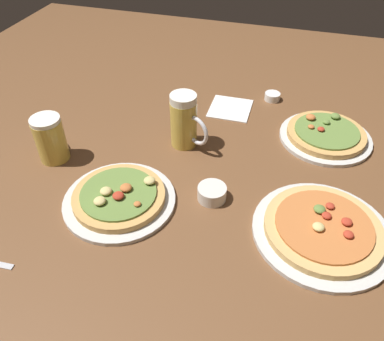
{
  "coord_description": "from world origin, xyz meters",
  "views": [
    {
      "loc": [
        0.23,
        -0.78,
        0.73
      ],
      "look_at": [
        0.0,
        0.0,
        0.02
      ],
      "focal_mm": 36.09,
      "sensor_mm": 36.0,
      "label": 1
    }
  ],
  "objects": [
    {
      "name": "beer_mug_dark",
      "position": [
        -0.06,
        0.14,
        0.08
      ],
      "size": [
        0.13,
        0.09,
        0.17
      ],
      "color": "gold",
      "rests_on": "ground_plane"
    },
    {
      "name": "ground_plane",
      "position": [
        0.0,
        0.0,
        -0.01
      ],
      "size": [
        2.4,
        2.4,
        0.03
      ],
      "primitive_type": "cube",
      "color": "brown"
    },
    {
      "name": "napkin_folded",
      "position": [
        0.03,
        0.38,
        0.0
      ],
      "size": [
        0.14,
        0.15,
        0.01
      ],
      "primitive_type": "cube",
      "rotation": [
        0.0,
        0.0,
        0.01
      ],
      "color": "white",
      "rests_on": "ground_plane"
    },
    {
      "name": "beer_mug_amber",
      "position": [
        -0.42,
        -0.03,
        0.07
      ],
      "size": [
        0.11,
        0.12,
        0.14
      ],
      "color": "gold",
      "rests_on": "ground_plane"
    },
    {
      "name": "ramekin_butter",
      "position": [
        0.08,
        -0.07,
        0.02
      ],
      "size": [
        0.08,
        0.08,
        0.04
      ],
      "primitive_type": "cylinder",
      "color": "silver",
      "rests_on": "ground_plane"
    },
    {
      "name": "pizza_plate_side",
      "position": [
        -0.15,
        -0.15,
        0.02
      ],
      "size": [
        0.29,
        0.29,
        0.05
      ],
      "color": "silver",
      "rests_on": "ground_plane"
    },
    {
      "name": "pizza_plate_near",
      "position": [
        0.36,
        -0.11,
        0.02
      ],
      "size": [
        0.34,
        0.34,
        0.05
      ],
      "color": "silver",
      "rests_on": "ground_plane"
    },
    {
      "name": "pizza_plate_far",
      "position": [
        0.36,
        0.29,
        0.02
      ],
      "size": [
        0.29,
        0.29,
        0.05
      ],
      "color": "silver",
      "rests_on": "ground_plane"
    },
    {
      "name": "ramekin_sauce",
      "position": [
        0.16,
        0.48,
        0.01
      ],
      "size": [
        0.06,
        0.06,
        0.03
      ],
      "primitive_type": "cylinder",
      "color": "white",
      "rests_on": "ground_plane"
    }
  ]
}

